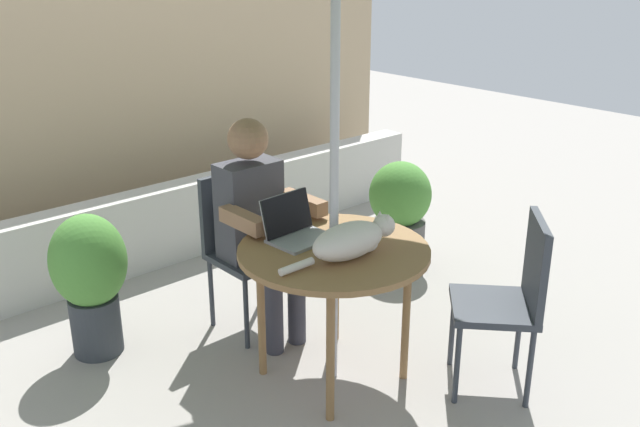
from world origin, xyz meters
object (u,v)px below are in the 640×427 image
patio_table (334,260)px  potted_plant_by_chair (90,275)px  person_seated (258,218)px  potted_plant_near_fence (400,210)px  chair_occupied (242,238)px  laptop (294,226)px  cat (352,240)px  chair_empty (513,291)px

patio_table → potted_plant_by_chair: size_ratio=1.17×
person_seated → potted_plant_near_fence: (1.30, 0.12, -0.32)m
potted_plant_by_chair → chair_occupied: bearing=-18.5°
laptop → potted_plant_near_fence: bearing=20.3°
chair_occupied → cat: bearing=-90.1°
laptop → cat: laptop is taller
patio_table → potted_plant_near_fence: size_ratio=1.28×
chair_occupied → potted_plant_by_chair: size_ratio=1.13×
cat → patio_table: bearing=89.0°
person_seated → cat: size_ratio=1.91×
chair_occupied → laptop: 0.60m
potted_plant_near_fence → potted_plant_by_chair: potted_plant_by_chair is taller
chair_occupied → potted_plant_by_chair: bearing=161.5°
chair_occupied → laptop: (-0.06, -0.54, 0.25)m
chair_occupied → potted_plant_near_fence: size_ratio=1.24×
person_seated → potted_plant_near_fence: bearing=5.3°
patio_table → cat: (-0.00, -0.13, 0.15)m
chair_empty → cat: bearing=138.5°
laptop → potted_plant_near_fence: laptop is taller
chair_empty → potted_plant_near_fence: size_ratio=1.24×
patio_table → potted_plant_by_chair: (-0.80, 1.03, -0.19)m
potted_plant_near_fence → potted_plant_by_chair: 2.12m
chair_empty → person_seated: 1.39m
chair_empty → potted_plant_by_chair: bearing=129.4°
person_seated → cat: (-0.00, -0.74, 0.10)m
potted_plant_near_fence → laptop: bearing=-159.7°
cat → potted_plant_near_fence: bearing=33.3°
chair_empty → chair_occupied: bearing=112.4°
cat → potted_plant_by_chair: bearing=124.3°
chair_occupied → laptop: laptop is taller
chair_empty → potted_plant_by_chair: (-1.38, 1.68, -0.07)m
chair_occupied → potted_plant_near_fence: (1.30, -0.04, -0.15)m
patio_table → potted_plant_near_fence: 1.52m
chair_empty → potted_plant_near_fence: bearing=62.3°
patio_table → laptop: size_ratio=3.00×
cat → potted_plant_by_chair: size_ratio=0.82×
potted_plant_near_fence → potted_plant_by_chair: (-2.10, 0.30, 0.07)m
person_seated → laptop: bearing=-99.2°
chair_occupied → chair_empty: same height
chair_empty → laptop: (-0.64, 0.87, 0.25)m
laptop → potted_plant_near_fence: 1.51m
potted_plant_near_fence → chair_occupied: bearing=178.3°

